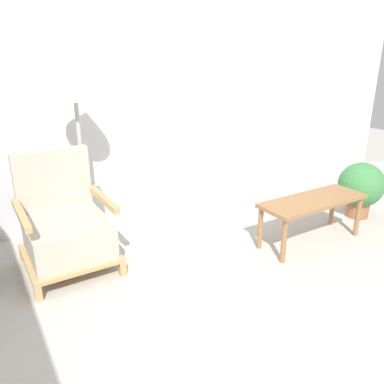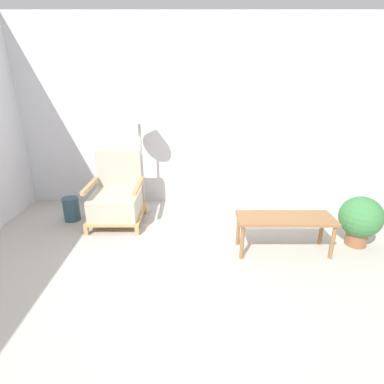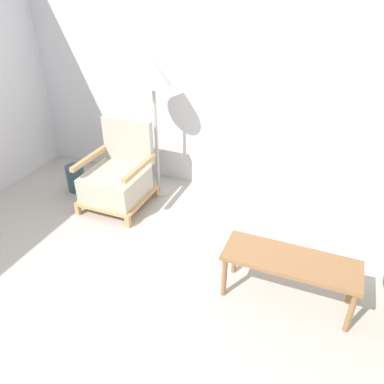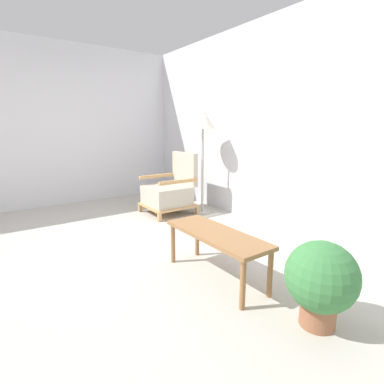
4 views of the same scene
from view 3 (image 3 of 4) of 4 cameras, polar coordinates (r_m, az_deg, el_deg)
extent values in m
plane|color=#B7B2A8|center=(3.08, -7.29, -19.68)|extent=(14.00, 14.00, 0.00)
cube|color=silver|center=(4.18, 6.98, 16.72)|extent=(8.00, 0.06, 2.70)
cube|color=tan|center=(4.35, -16.98, -2.57)|extent=(0.05, 0.05, 0.12)
cube|color=tan|center=(4.02, -9.73, -4.57)|extent=(0.05, 0.05, 0.12)
cube|color=tan|center=(4.80, -12.28, 1.48)|extent=(0.05, 0.05, 0.12)
cube|color=tan|center=(4.50, -5.45, -0.02)|extent=(0.05, 0.05, 0.12)
cube|color=tan|center=(4.37, -11.21, -0.47)|extent=(0.69, 0.71, 0.03)
cube|color=#BCB29E|center=(4.27, -11.56, 1.18)|extent=(0.61, 0.61, 0.28)
cube|color=#BCB29E|center=(4.35, -9.74, 7.76)|extent=(0.61, 0.08, 0.51)
cube|color=tan|center=(4.34, -15.31, 5.05)|extent=(0.05, 0.65, 0.05)
cube|color=tan|center=(4.01, -8.00, 3.70)|extent=(0.05, 0.65, 0.05)
cylinder|color=#B7B2A8|center=(4.63, -5.04, 0.29)|extent=(0.30, 0.30, 0.03)
cylinder|color=#B7B2A8|center=(4.33, -5.43, 7.71)|extent=(0.04, 0.04, 1.28)
cone|color=silver|center=(4.08, -6.00, 17.80)|extent=(0.38, 0.38, 0.28)
cube|color=olive|center=(3.06, 14.86, -10.08)|extent=(1.06, 0.38, 0.04)
cylinder|color=olive|center=(3.16, 4.94, -12.73)|extent=(0.04, 0.04, 0.39)
cylinder|color=olive|center=(3.12, 23.03, -16.52)|extent=(0.04, 0.04, 0.39)
cylinder|color=olive|center=(3.37, 6.52, -9.45)|extent=(0.04, 0.04, 0.39)
cylinder|color=olive|center=(3.33, 23.23, -12.90)|extent=(0.04, 0.04, 0.39)
cylinder|color=#2D4C5B|center=(4.78, -17.27, 2.05)|extent=(0.22, 0.22, 0.33)
camera|label=1|loc=(2.84, -59.67, 0.09)|focal=35.00mm
camera|label=2|loc=(1.42, -83.37, -22.23)|focal=28.00mm
camera|label=4|loc=(2.20, 73.96, -23.88)|focal=28.00mm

